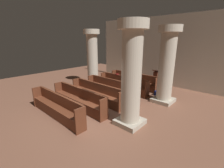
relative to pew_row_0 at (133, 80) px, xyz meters
The scene contains 14 objects.
ground_plane 4.19m from the pew_row_0, 80.58° to the right, with size 19.20×19.20×0.00m, color brown.
back_wall 2.73m from the pew_row_0, 70.98° to the left, with size 10.00×0.16×4.50m, color beige.
pew_row_0 is the anchor object (origin of this frame).
pew_row_1 1.08m from the pew_row_0, 90.00° to the right, with size 3.36×0.46×0.91m.
pew_row_2 2.17m from the pew_row_0, 90.00° to the right, with size 3.36×0.46×0.91m.
pew_row_3 3.25m from the pew_row_0, 90.00° to the right, with size 3.36×0.47×0.91m.
pew_row_4 4.33m from the pew_row_0, 90.00° to the right, with size 3.36×0.46×0.91m.
pew_row_5 5.41m from the pew_row_0, 90.00° to the right, with size 3.36×0.47×0.91m.
pillar_aisle_side 3.07m from the pew_row_0, 21.91° to the right, with size 1.05×1.05×3.65m.
pillar_far_side 3.14m from the pew_row_0, 152.01° to the right, with size 1.05×1.05×3.65m.
pillar_aisle_rear 4.84m from the pew_row_0, 56.86° to the right, with size 1.00×1.00×3.65m.
lectern 1.61m from the pew_row_0, 56.20° to the left, with size 0.48×0.45×1.08m.
hymn_book 1.18m from the pew_row_0, 125.37° to the right, with size 0.17×0.21×0.03m, color maroon.
kneeler_box_navy 2.00m from the pew_row_0, 11.65° to the right, with size 0.33×0.25×0.26m, color navy.
Camera 1 is at (4.79, -3.98, 3.06)m, focal length 24.58 mm.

